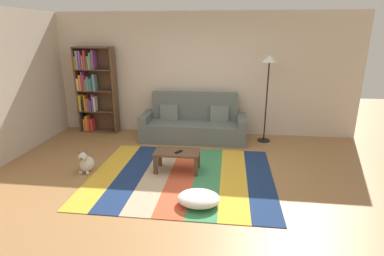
% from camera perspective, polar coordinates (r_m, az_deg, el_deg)
% --- Properties ---
extents(ground_plane, '(14.00, 14.00, 0.00)m').
position_cam_1_polar(ground_plane, '(4.96, -0.59, -9.81)').
color(ground_plane, '#9E7042').
extents(back_wall, '(6.80, 0.10, 2.70)m').
position_cam_1_polar(back_wall, '(7.00, 2.15, 9.89)').
color(back_wall, beige).
rests_on(back_wall, ground_plane).
extents(left_wall, '(0.10, 5.50, 2.70)m').
position_cam_1_polar(left_wall, '(6.55, -30.85, 6.93)').
color(left_wall, beige).
rests_on(left_wall, ground_plane).
extents(rug, '(2.96, 2.48, 0.01)m').
position_cam_1_polar(rug, '(5.10, -1.90, -8.91)').
color(rug, gold).
rests_on(rug, ground_plane).
extents(couch, '(2.26, 0.80, 1.00)m').
position_cam_1_polar(couch, '(6.72, 0.30, 0.73)').
color(couch, '#59605B').
rests_on(couch, ground_plane).
extents(bookshelf, '(0.90, 0.28, 1.96)m').
position_cam_1_polar(bookshelf, '(7.48, -18.08, 6.87)').
color(bookshelf, brown).
rests_on(bookshelf, ground_plane).
extents(coffee_table, '(0.75, 0.41, 0.35)m').
position_cam_1_polar(coffee_table, '(5.17, -2.79, -5.06)').
color(coffee_table, '#513826').
rests_on(coffee_table, rug).
extents(pouf, '(0.59, 0.47, 0.18)m').
position_cam_1_polar(pouf, '(4.28, 1.25, -12.98)').
color(pouf, white).
rests_on(pouf, rug).
extents(dog, '(0.22, 0.35, 0.40)m').
position_cam_1_polar(dog, '(5.49, -19.08, -6.15)').
color(dog, beige).
rests_on(dog, ground_plane).
extents(standing_lamp, '(0.32, 0.32, 1.83)m').
position_cam_1_polar(standing_lamp, '(6.52, 14.09, 10.39)').
color(standing_lamp, black).
rests_on(standing_lamp, ground_plane).
extents(tv_remote, '(0.12, 0.15, 0.02)m').
position_cam_1_polar(tv_remote, '(5.10, -2.52, -4.42)').
color(tv_remote, black).
rests_on(tv_remote, coffee_table).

